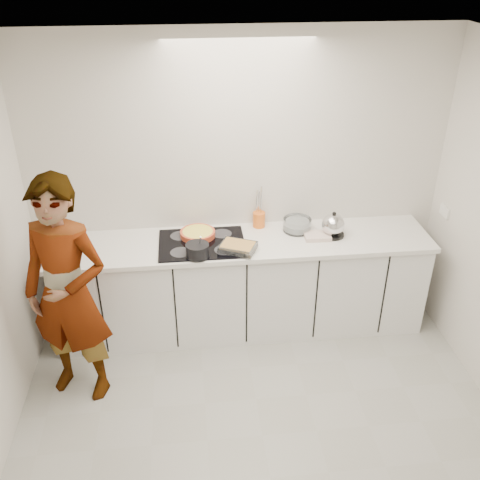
{
  "coord_description": "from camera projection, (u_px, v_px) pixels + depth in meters",
  "views": [
    {
      "loc": [
        -0.46,
        -2.65,
        3.15
      ],
      "look_at": [
        -0.05,
        1.05,
        1.05
      ],
      "focal_mm": 40.0,
      "sensor_mm": 36.0,
      "label": 1
    }
  ],
  "objects": [
    {
      "name": "hob",
      "position": [
        202.0,
        243.0,
        4.49
      ],
      "size": [
        0.72,
        0.54,
        0.01
      ],
      "primitive_type": "cube",
      "color": "black",
      "rests_on": "countertop"
    },
    {
      "name": "cook",
      "position": [
        68.0,
        294.0,
        3.87
      ],
      "size": [
        0.77,
        0.63,
        1.82
      ],
      "primitive_type": "imported",
      "rotation": [
        0.0,
        0.0,
        -0.34
      ],
      "color": "white",
      "rests_on": "floor"
    },
    {
      "name": "mixing_bowl",
      "position": [
        297.0,
        225.0,
        4.68
      ],
      "size": [
        0.32,
        0.32,
        0.11
      ],
      "color": "silver",
      "rests_on": "countertop"
    },
    {
      "name": "tart_dish",
      "position": [
        198.0,
        233.0,
        4.58
      ],
      "size": [
        0.39,
        0.39,
        0.05
      ],
      "color": "#D14A2A",
      "rests_on": "hob"
    },
    {
      "name": "tea_towel",
      "position": [
        317.0,
        236.0,
        4.58
      ],
      "size": [
        0.23,
        0.17,
        0.04
      ],
      "primitive_type": "cube",
      "rotation": [
        0.0,
        0.0,
        -0.03
      ],
      "color": "white",
      "rests_on": "countertop"
    },
    {
      "name": "kettle",
      "position": [
        333.0,
        226.0,
        4.58
      ],
      "size": [
        0.21,
        0.21,
        0.23
      ],
      "color": "black",
      "rests_on": "countertop"
    },
    {
      "name": "saucepan",
      "position": [
        197.0,
        250.0,
        4.28
      ],
      "size": [
        0.2,
        0.2,
        0.18
      ],
      "color": "black",
      "rests_on": "hob"
    },
    {
      "name": "baking_dish",
      "position": [
        238.0,
        247.0,
        4.37
      ],
      "size": [
        0.35,
        0.31,
        0.06
      ],
      "color": "silver",
      "rests_on": "hob"
    },
    {
      "name": "ceiling",
      "position": [
        274.0,
        68.0,
        2.61
      ],
      "size": [
        3.6,
        3.2,
        0.0
      ],
      "primitive_type": "cube",
      "color": "white",
      "rests_on": "wall_back"
    },
    {
      "name": "wall_back",
      "position": [
        239.0,
        184.0,
        4.63
      ],
      "size": [
        3.6,
        0.0,
        2.6
      ],
      "primitive_type": "cube",
      "color": "silver",
      "rests_on": "ground"
    },
    {
      "name": "countertop",
      "position": [
        243.0,
        243.0,
        4.56
      ],
      "size": [
        3.24,
        0.64,
        0.04
      ],
      "primitive_type": "cube",
      "color": "white",
      "rests_on": "base_cabinets"
    },
    {
      "name": "base_cabinets",
      "position": [
        243.0,
        287.0,
        4.78
      ],
      "size": [
        3.2,
        0.58,
        0.87
      ],
      "primitive_type": "cube",
      "color": "white",
      "rests_on": "floor"
    },
    {
      "name": "utensil_crock",
      "position": [
        259.0,
        219.0,
        4.74
      ],
      "size": [
        0.11,
        0.11,
        0.14
      ],
      "primitive_type": "cylinder",
      "rotation": [
        0.0,
        0.0,
        -0.03
      ],
      "color": "orange",
      "rests_on": "countertop"
    },
    {
      "name": "floor",
      "position": [
        263.0,
        436.0,
        3.89
      ],
      "size": [
        3.6,
        3.2,
        0.0
      ],
      "primitive_type": "cube",
      "color": "#A8A8A1",
      "rests_on": "ground"
    }
  ]
}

